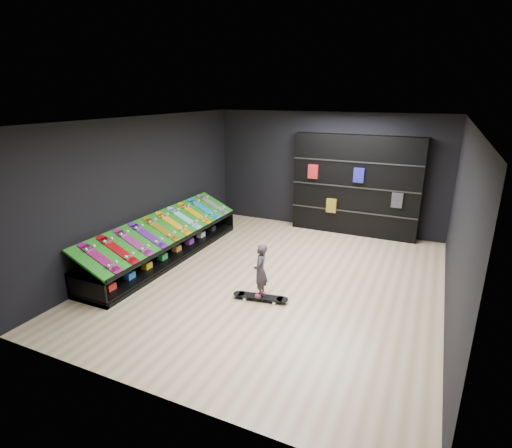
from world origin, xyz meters
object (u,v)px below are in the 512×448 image
at_px(display_rack, 167,247).
at_px(back_shelving, 355,186).
at_px(floor_skateboard, 260,298).
at_px(child, 260,281).

xyz_separation_m(display_rack, back_shelving, (3.34, 3.32, 0.99)).
bearing_deg(back_shelving, floor_skateboard, -99.54).
distance_m(back_shelving, child, 4.35).
distance_m(floor_skateboard, child, 0.33).
xyz_separation_m(display_rack, floor_skateboard, (2.63, -0.88, -0.20)).
distance_m(display_rack, floor_skateboard, 2.78).
bearing_deg(back_shelving, child, -99.54).
bearing_deg(child, back_shelving, 158.59).
height_order(back_shelving, floor_skateboard, back_shelving).
bearing_deg(back_shelving, display_rack, -135.15).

